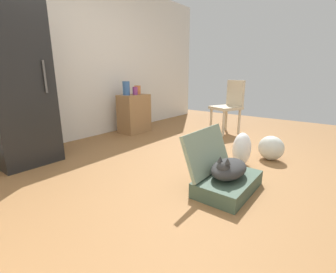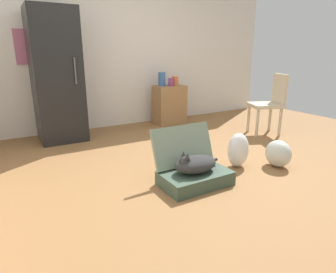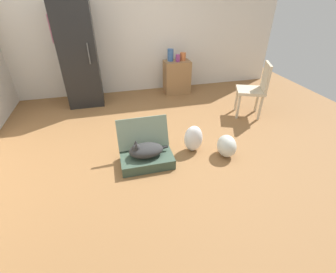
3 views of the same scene
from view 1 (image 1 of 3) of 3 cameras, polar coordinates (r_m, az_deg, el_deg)
name	(u,v)px [view 1 (image 1 of 3)]	position (r m, az deg, el deg)	size (l,w,h in m)	color
ground_plane	(196,170)	(2.65, 6.97, -8.26)	(7.68, 7.68, 0.00)	olive
wall_back	(73,57)	(4.08, -22.23, 17.62)	(6.40, 0.15, 2.60)	silver
suitcase_base	(228,184)	(2.25, 14.43, -11.12)	(0.67, 0.42, 0.14)	#384C3D
suitcase_lid	(207,151)	(2.23, 9.54, -3.48)	(0.67, 0.42, 0.04)	gray
cat	(228,169)	(2.18, 14.58, -7.61)	(0.52, 0.28, 0.22)	#2D2D2D
plastic_bag_white	(242,149)	(2.85, 17.60, -2.97)	(0.26, 0.20, 0.39)	white
plastic_bag_clear	(271,148)	(3.17, 23.92, -2.59)	(0.25, 0.31, 0.31)	silver
refrigerator	(15,85)	(3.21, -33.34, 10.50)	(0.64, 0.65, 1.84)	black
side_table	(134,114)	(4.32, -8.27, 5.58)	(0.54, 0.35, 0.68)	olive
vase_tall	(126,88)	(4.21, -10.20, 11.56)	(0.12, 0.12, 0.24)	#38609E
vase_short	(137,90)	(4.39, -7.50, 11.25)	(0.12, 0.12, 0.15)	#CC6B38
vase_round	(135,91)	(4.25, -8.06, 11.00)	(0.09, 0.09, 0.14)	#8C387A
chair	(229,105)	(4.33, 14.71, 7.50)	(0.58, 0.56, 0.94)	beige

